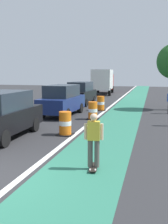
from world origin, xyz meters
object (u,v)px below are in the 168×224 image
at_px(parked_suv_nearest, 3,114).
at_px(parked_suv_third, 81,93).
at_px(traffic_barrel_mid, 93,111).
at_px(delivery_truck_down_block, 103,80).
at_px(traffic_barrel_back, 101,104).
at_px(skateboarder_on_lane, 94,140).
at_px(parked_suv_second, 62,100).
at_px(traffic_barrel_front, 65,124).

distance_m(parked_suv_nearest, parked_suv_third, 12.70).
bearing_deg(traffic_barrel_mid, delivery_truck_down_block, 98.53).
relative_size(traffic_barrel_mid, traffic_barrel_back, 1.00).
height_order(skateboarder_on_lane, traffic_barrel_back, skateboarder_on_lane).
xyz_separation_m(skateboarder_on_lane, traffic_barrel_back, (-2.15, 12.18, -0.38)).
distance_m(parked_suv_second, traffic_barrel_back, 3.56).
xyz_separation_m(parked_suv_third, traffic_barrel_mid, (2.73, -7.24, -0.50)).
relative_size(skateboarder_on_lane, parked_suv_second, 0.36).
relative_size(parked_suv_nearest, parked_suv_second, 0.99).
bearing_deg(parked_suv_third, parked_suv_second, -86.43).
distance_m(traffic_barrel_front, traffic_barrel_mid, 4.36).
bearing_deg(traffic_barrel_mid, traffic_barrel_back, 93.84).
bearing_deg(traffic_barrel_mid, parked_suv_second, 155.98).
height_order(parked_suv_second, traffic_barrel_mid, parked_suv_second).
bearing_deg(traffic_barrel_back, parked_suv_second, -126.21).
xyz_separation_m(parked_suv_third, traffic_barrel_back, (2.47, -3.34, -0.50)).
xyz_separation_m(parked_suv_nearest, traffic_barrel_front, (2.51, 1.12, -0.50)).
bearing_deg(parked_suv_second, delivery_truck_down_block, 91.61).
xyz_separation_m(parked_suv_nearest, parked_suv_second, (0.49, 6.51, 0.00)).
bearing_deg(parked_suv_third, traffic_barrel_back, -53.55).
relative_size(parked_suv_second, traffic_barrel_back, 4.27).
distance_m(parked_suv_second, traffic_barrel_front, 5.78).
bearing_deg(skateboarder_on_lane, delivery_truck_down_block, 99.84).
bearing_deg(traffic_barrel_front, parked_suv_third, 101.75).
distance_m(parked_suv_third, traffic_barrel_back, 4.19).
bearing_deg(parked_suv_second, traffic_barrel_front, -69.44).
xyz_separation_m(skateboarder_on_lane, traffic_barrel_mid, (-1.89, 8.29, -0.38)).
xyz_separation_m(parked_suv_nearest, delivery_truck_down_block, (-0.02, 24.48, 0.81)).
height_order(parked_suv_nearest, parked_suv_second, same).
xyz_separation_m(parked_suv_third, traffic_barrel_front, (2.41, -11.58, -0.50)).
relative_size(parked_suv_nearest, traffic_barrel_front, 4.25).
xyz_separation_m(skateboarder_on_lane, parked_suv_second, (-4.23, 9.33, 0.12)).
bearing_deg(traffic_barrel_back, parked_suv_nearest, -105.38).
bearing_deg(traffic_barrel_front, traffic_barrel_back, 89.57).
relative_size(traffic_barrel_mid, delivery_truck_down_block, 0.14).
bearing_deg(parked_suv_nearest, parked_suv_second, 85.71).
distance_m(traffic_barrel_front, traffic_barrel_back, 8.24).
bearing_deg(skateboarder_on_lane, parked_suv_second, 114.39).
bearing_deg(traffic_barrel_front, skateboarder_on_lane, -60.72).
distance_m(parked_suv_third, delivery_truck_down_block, 11.81).
distance_m(skateboarder_on_lane, delivery_truck_down_block, 27.73).
bearing_deg(traffic_barrel_back, delivery_truck_down_block, 99.72).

